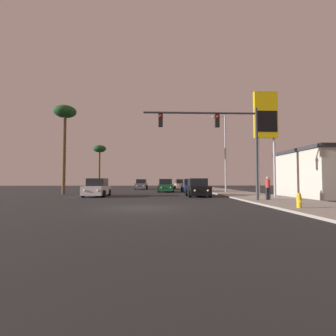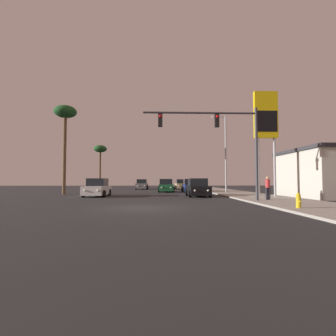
{
  "view_description": "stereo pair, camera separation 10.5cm",
  "coord_description": "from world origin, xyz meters",
  "px_view_note": "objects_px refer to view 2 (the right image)",
  "views": [
    {
      "loc": [
        0.8,
        -14.42,
        1.51
      ],
      "look_at": [
        1.73,
        8.55,
        2.58
      ],
      "focal_mm": 28.0,
      "sensor_mm": 36.0,
      "label": 1
    },
    {
      "loc": [
        0.9,
        -14.43,
        1.51
      ],
      "look_at": [
        1.73,
        8.55,
        2.58
      ],
      "focal_mm": 28.0,
      "sensor_mm": 36.0,
      "label": 2
    }
  ],
  "objects_px": {
    "car_grey": "(142,185)",
    "gas_station_sign": "(266,121)",
    "traffic_light_mast": "(223,134)",
    "fire_hydrant": "(298,201)",
    "pedestrian_on_sidewalk": "(268,187)",
    "car_white": "(97,188)",
    "car_tan": "(181,185)",
    "car_black": "(198,188)",
    "palm_tree_near": "(65,117)",
    "palm_tree_far": "(100,151)",
    "car_green": "(166,186)",
    "street_lamp": "(225,149)",
    "car_blue": "(190,186)"
  },
  "relations": [
    {
      "from": "pedestrian_on_sidewalk",
      "to": "palm_tree_far",
      "type": "bearing_deg",
      "value": 121.93
    },
    {
      "from": "car_white",
      "to": "car_tan",
      "type": "height_order",
      "value": "same"
    },
    {
      "from": "car_green",
      "to": "street_lamp",
      "type": "xyz_separation_m",
      "value": [
        6.77,
        -3.6,
        4.36
      ]
    },
    {
      "from": "car_black",
      "to": "palm_tree_near",
      "type": "height_order",
      "value": "palm_tree_near"
    },
    {
      "from": "street_lamp",
      "to": "traffic_light_mast",
      "type": "bearing_deg",
      "value": -104.66
    },
    {
      "from": "car_grey",
      "to": "gas_station_sign",
      "type": "relative_size",
      "value": 0.48
    },
    {
      "from": "car_grey",
      "to": "car_tan",
      "type": "height_order",
      "value": "same"
    },
    {
      "from": "car_grey",
      "to": "fire_hydrant",
      "type": "distance_m",
      "value": 32.86
    },
    {
      "from": "car_tan",
      "to": "pedestrian_on_sidewalk",
      "type": "xyz_separation_m",
      "value": [
        4.02,
        -25.55,
        0.27
      ]
    },
    {
      "from": "gas_station_sign",
      "to": "traffic_light_mast",
      "type": "bearing_deg",
      "value": -140.39
    },
    {
      "from": "street_lamp",
      "to": "fire_hydrant",
      "type": "xyz_separation_m",
      "value": [
        -0.68,
        -17.25,
        -4.63
      ]
    },
    {
      "from": "car_green",
      "to": "fire_hydrant",
      "type": "xyz_separation_m",
      "value": [
        6.09,
        -20.85,
        -0.27
      ]
    },
    {
      "from": "car_blue",
      "to": "fire_hydrant",
      "type": "xyz_separation_m",
      "value": [
        3.0,
        -20.07,
        -0.27
      ]
    },
    {
      "from": "car_blue",
      "to": "car_green",
      "type": "relative_size",
      "value": 1.0
    },
    {
      "from": "pedestrian_on_sidewalk",
      "to": "car_black",
      "type": "bearing_deg",
      "value": 125.85
    },
    {
      "from": "palm_tree_near",
      "to": "palm_tree_far",
      "type": "bearing_deg",
      "value": 91.86
    },
    {
      "from": "car_white",
      "to": "car_green",
      "type": "xyz_separation_m",
      "value": [
        6.67,
        9.1,
        0.0
      ]
    },
    {
      "from": "car_blue",
      "to": "gas_station_sign",
      "type": "distance_m",
      "value": 13.62
    },
    {
      "from": "fire_hydrant",
      "to": "pedestrian_on_sidewalk",
      "type": "height_order",
      "value": "pedestrian_on_sidewalk"
    },
    {
      "from": "palm_tree_near",
      "to": "street_lamp",
      "type": "bearing_deg",
      "value": 5.73
    },
    {
      "from": "fire_hydrant",
      "to": "palm_tree_near",
      "type": "height_order",
      "value": "palm_tree_near"
    },
    {
      "from": "car_grey",
      "to": "street_lamp",
      "type": "distance_m",
      "value": 18.12
    },
    {
      "from": "car_blue",
      "to": "palm_tree_far",
      "type": "bearing_deg",
      "value": -46.0
    },
    {
      "from": "gas_station_sign",
      "to": "car_blue",
      "type": "bearing_deg",
      "value": 114.68
    },
    {
      "from": "street_lamp",
      "to": "palm_tree_far",
      "type": "height_order",
      "value": "street_lamp"
    },
    {
      "from": "car_tan",
      "to": "palm_tree_near",
      "type": "xyz_separation_m",
      "value": [
        -13.95,
        -15.68,
        7.59
      ]
    },
    {
      "from": "traffic_light_mast",
      "to": "fire_hydrant",
      "type": "distance_m",
      "value": 7.07
    },
    {
      "from": "car_black",
      "to": "traffic_light_mast",
      "type": "relative_size",
      "value": 0.54
    },
    {
      "from": "car_blue",
      "to": "palm_tree_near",
      "type": "relative_size",
      "value": 0.45
    },
    {
      "from": "car_blue",
      "to": "car_black",
      "type": "height_order",
      "value": "same"
    },
    {
      "from": "car_black",
      "to": "street_lamp",
      "type": "bearing_deg",
      "value": -124.83
    },
    {
      "from": "car_tan",
      "to": "palm_tree_near",
      "type": "bearing_deg",
      "value": 46.82
    },
    {
      "from": "gas_station_sign",
      "to": "palm_tree_far",
      "type": "xyz_separation_m",
      "value": [
        -19.95,
        26.57,
        0.29
      ]
    },
    {
      "from": "car_tan",
      "to": "car_grey",
      "type": "bearing_deg",
      "value": -3.35
    },
    {
      "from": "car_black",
      "to": "pedestrian_on_sidewalk",
      "type": "relative_size",
      "value": 2.58
    },
    {
      "from": "gas_station_sign",
      "to": "palm_tree_near",
      "type": "bearing_deg",
      "value": 161.2
    },
    {
      "from": "palm_tree_near",
      "to": "gas_station_sign",
      "type": "bearing_deg",
      "value": -18.8
    },
    {
      "from": "car_tan",
      "to": "gas_station_sign",
      "type": "xyz_separation_m",
      "value": [
        5.35,
        -22.25,
        5.86
      ]
    },
    {
      "from": "street_lamp",
      "to": "car_blue",
      "type": "bearing_deg",
      "value": 142.61
    },
    {
      "from": "fire_hydrant",
      "to": "pedestrian_on_sidewalk",
      "type": "distance_m",
      "value": 5.67
    },
    {
      "from": "gas_station_sign",
      "to": "car_tan",
      "type": "bearing_deg",
      "value": 103.52
    },
    {
      "from": "car_tan",
      "to": "car_black",
      "type": "relative_size",
      "value": 1.0
    },
    {
      "from": "car_grey",
      "to": "street_lamp",
      "type": "bearing_deg",
      "value": 128.26
    },
    {
      "from": "palm_tree_far",
      "to": "car_white",
      "type": "bearing_deg",
      "value": -77.97
    },
    {
      "from": "traffic_light_mast",
      "to": "car_green",
      "type": "bearing_deg",
      "value": 102.75
    },
    {
      "from": "car_grey",
      "to": "car_green",
      "type": "distance_m",
      "value": 11.14
    },
    {
      "from": "car_blue",
      "to": "palm_tree_near",
      "type": "bearing_deg",
      "value": 18.12
    },
    {
      "from": "car_white",
      "to": "traffic_light_mast",
      "type": "distance_m",
      "value": 12.89
    },
    {
      "from": "car_tan",
      "to": "gas_station_sign",
      "type": "relative_size",
      "value": 0.48
    },
    {
      "from": "palm_tree_far",
      "to": "palm_tree_near",
      "type": "bearing_deg",
      "value": -88.14
    }
  ]
}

